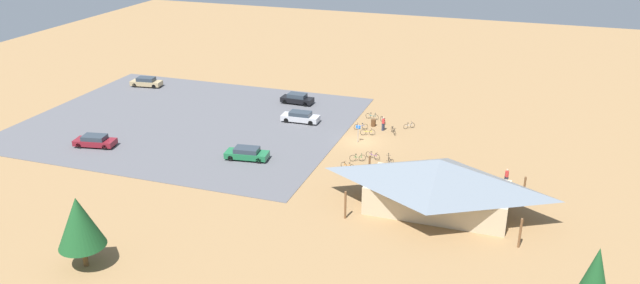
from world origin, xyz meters
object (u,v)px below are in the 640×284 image
object	(u,v)px
bicycle_purple_front_row	(373,156)
car_silver_aisle_side	(300,117)
lot_sign	(358,131)
bicycle_blue_yard_front	(361,127)
bicycle_white_back_row	(383,120)
bicycle_green_mid_cluster	(358,158)
car_green_inner_stall	(247,153)
bike_pavilion	(438,182)
bicycle_teal_lone_east	(372,116)
car_black_back_corner	(297,99)
car_tan_end_stall	(146,82)
pine_west	(79,222)
bicycle_silver_yard_center	(390,164)
bicycle_black_yard_left	(393,131)
bicycle_black_near_porch	(388,158)
bicycle_orange_edge_south	(348,166)
bicycle_silver_by_bin	(409,126)
visitor_at_bikes	(383,123)
visitor_near_lot	(507,177)
car_maroon_front_row	(95,141)
bicycle_yellow_edge_north	(368,132)
bicycle_red_yard_right	(375,172)
trash_bin	(373,123)

from	to	relation	value
bicycle_purple_front_row	car_silver_aisle_side	world-z (taller)	car_silver_aisle_side
lot_sign	bicycle_purple_front_row	distance (m)	5.19
bicycle_blue_yard_front	bicycle_white_back_row	distance (m)	3.81
bicycle_green_mid_cluster	car_green_inner_stall	size ratio (longest dim) A/B	0.34
bike_pavilion	bicycle_green_mid_cluster	xyz separation A→B (m)	(9.91, -8.39, -2.53)
bicycle_teal_lone_east	bicycle_green_mid_cluster	bearing A→B (deg)	97.89
car_black_back_corner	car_tan_end_stall	bearing A→B (deg)	-0.29
car_green_inner_stall	pine_west	bearing A→B (deg)	82.30
pine_west	car_black_back_corner	world-z (taller)	pine_west
bicycle_white_back_row	car_green_inner_stall	world-z (taller)	car_green_inner_stall
bicycle_silver_yard_center	car_black_back_corner	xyz separation A→B (m)	(16.93, -16.60, 0.36)
pine_west	bicycle_black_yard_left	bearing A→B (deg)	-114.73
bicycle_black_near_porch	pine_west	bearing A→B (deg)	57.23
bicycle_teal_lone_east	car_black_back_corner	world-z (taller)	car_black_back_corner
bicycle_orange_edge_south	bicycle_silver_by_bin	distance (m)	14.67
bicycle_green_mid_cluster	visitor_at_bikes	size ratio (longest dim) A/B	0.95
bicycle_teal_lone_east	bicycle_black_near_porch	bearing A→B (deg)	112.22
bicycle_orange_edge_south	visitor_at_bikes	size ratio (longest dim) A/B	0.99
lot_sign	car_green_inner_stall	bearing A→B (deg)	41.11
car_tan_end_stall	car_black_back_corner	size ratio (longest dim) A/B	1.06
bicycle_silver_yard_center	bicycle_green_mid_cluster	world-z (taller)	bicycle_silver_yard_center
bike_pavilion	visitor_near_lot	world-z (taller)	bike_pavilion
bicycle_teal_lone_east	car_maroon_front_row	bearing A→B (deg)	34.88
bicycle_purple_front_row	bicycle_yellow_edge_north	xyz separation A→B (m)	(2.37, -6.72, -0.00)
bicycle_red_yard_right	bicycle_white_back_row	world-z (taller)	bicycle_red_yard_right
car_silver_aisle_side	car_green_inner_stall	bearing A→B (deg)	83.86
trash_bin	bicycle_red_yard_right	distance (m)	14.52
trash_bin	visitor_at_bikes	distance (m)	1.92
visitor_near_lot	car_tan_end_stall	bearing A→B (deg)	-17.80
pine_west	bicycle_teal_lone_east	size ratio (longest dim) A/B	3.40
bicycle_red_yard_right	bicycle_black_near_porch	size ratio (longest dim) A/B	0.95
bike_pavilion	bicycle_black_near_porch	size ratio (longest dim) A/B	9.54
lot_sign	bicycle_blue_yard_front	distance (m)	4.29
bicycle_teal_lone_east	bicycle_orange_edge_south	distance (m)	16.04
bike_pavilion	bicycle_purple_front_row	bearing A→B (deg)	-48.34
pine_west	car_black_back_corner	size ratio (longest dim) A/B	1.34
bike_pavilion	pine_west	distance (m)	30.62
car_black_back_corner	trash_bin	bearing A→B (deg)	157.48
bicycle_blue_yard_front	bicycle_yellow_edge_north	bearing A→B (deg)	129.57
bicycle_purple_front_row	car_black_back_corner	xyz separation A→B (m)	(14.65, -14.98, 0.38)
trash_bin	bicycle_blue_yard_front	size ratio (longest dim) A/B	0.56
bicycle_green_mid_cluster	visitor_at_bikes	world-z (taller)	visitor_at_bikes
car_tan_end_stall	lot_sign	bearing A→B (deg)	163.15
trash_bin	bicycle_orange_edge_south	bearing A→B (deg)	93.00
car_tan_end_stall	car_silver_aisle_side	world-z (taller)	car_tan_end_stall
bicycle_green_mid_cluster	visitor_at_bikes	distance (m)	10.04
bicycle_green_mid_cluster	visitor_near_lot	distance (m)	15.71
lot_sign	bicycle_silver_yard_center	distance (m)	7.84
bicycle_black_near_porch	bicycle_orange_edge_south	bearing A→B (deg)	46.03
bicycle_red_yard_right	car_green_inner_stall	size ratio (longest dim) A/B	0.31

